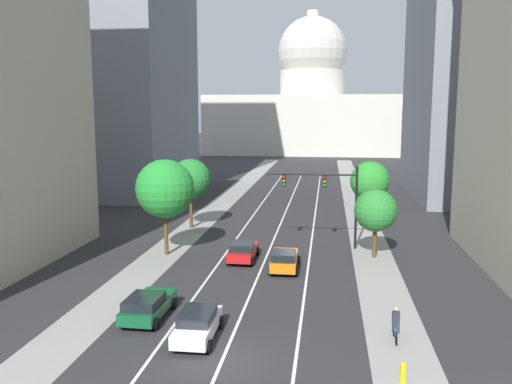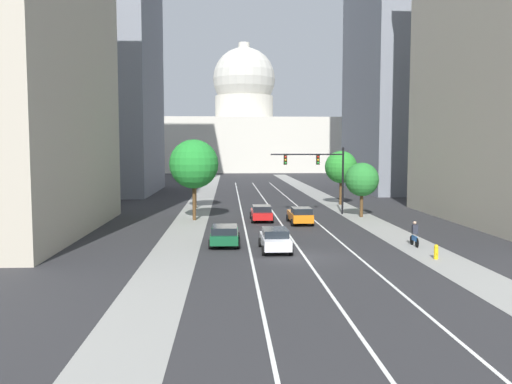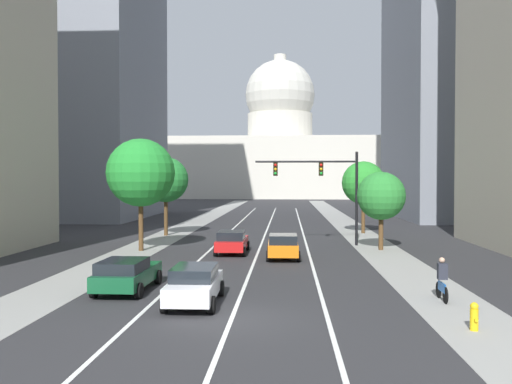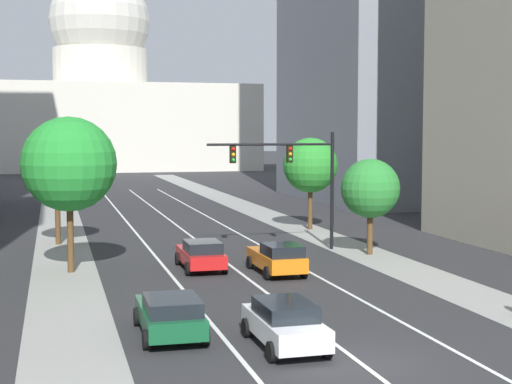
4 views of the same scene
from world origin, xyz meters
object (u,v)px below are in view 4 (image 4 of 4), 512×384
at_px(street_tree_mid_left, 57,166).
at_px(car_green, 170,314).
at_px(capitol_building, 101,103).
at_px(street_tree_mid_right, 370,189).
at_px(car_red, 201,254).
at_px(car_orange, 277,258).
at_px(street_tree_near_left, 69,164).
at_px(car_white, 285,323).
at_px(traffic_signal_mast, 294,168).
at_px(street_tree_near_right, 310,165).

bearing_deg(street_tree_mid_left, car_green, -81.40).
height_order(capitol_building, street_tree_mid_right, capitol_building).
xyz_separation_m(car_red, car_orange, (3.30, -2.06, 0.02)).
relative_size(street_tree_mid_left, street_tree_near_left, 0.89).
relative_size(car_orange, street_tree_near_left, 0.60).
bearing_deg(car_green, car_white, -122.68).
bearing_deg(car_white, traffic_signal_mast, -19.05).
bearing_deg(street_tree_mid_right, car_orange, -146.59).
bearing_deg(capitol_building, street_tree_mid_right, -85.43).
xyz_separation_m(street_tree_mid_left, street_tree_near_right, (16.96, 2.93, -0.28)).
xyz_separation_m(car_green, street_tree_mid_right, (13.16, 14.22, 2.89)).
relative_size(car_green, traffic_signal_mast, 0.61).
bearing_deg(car_orange, car_green, 145.41).
bearing_deg(traffic_signal_mast, street_tree_mid_left, 155.21).
xyz_separation_m(car_green, car_orange, (6.59, 9.89, 0.03)).
relative_size(street_tree_near_left, street_tree_mid_right, 1.42).
bearing_deg(car_white, car_green, 55.90).
relative_size(car_orange, traffic_signal_mast, 0.60).
distance_m(street_tree_near_right, street_tree_mid_right, 11.34).
distance_m(car_orange, street_tree_mid_left, 16.65).
bearing_deg(street_tree_near_left, street_tree_mid_right, 4.80).
distance_m(capitol_building, street_tree_near_left, 104.71).
bearing_deg(car_orange, street_tree_near_left, 71.63).
bearing_deg(car_orange, street_tree_mid_left, 37.30).
bearing_deg(car_red, street_tree_mid_left, 32.23).
xyz_separation_m(traffic_signal_mast, street_tree_near_right, (4.00, 8.91, -0.27)).
xyz_separation_m(capitol_building, street_tree_mid_right, (8.22, -102.85, -8.27)).
relative_size(capitol_building, street_tree_near_right, 8.42).
xyz_separation_m(capitol_building, car_red, (-1.65, -105.12, -11.15)).
bearing_deg(car_white, street_tree_near_left, 21.70).
xyz_separation_m(car_white, street_tree_near_left, (-6.19, 15.05, 4.43)).
distance_m(car_green, street_tree_near_right, 29.13).
xyz_separation_m(car_orange, traffic_signal_mast, (2.95, 6.73, 3.93)).
relative_size(car_green, car_red, 1.02).
distance_m(car_orange, traffic_signal_mast, 8.33).
relative_size(car_red, street_tree_near_right, 0.70).
height_order(street_tree_mid_left, street_tree_near_right, street_tree_mid_left).
bearing_deg(capitol_building, street_tree_mid_left, -95.06).
bearing_deg(car_green, street_tree_near_right, -27.18).
height_order(car_red, car_orange, car_orange).
relative_size(capitol_building, car_orange, 11.96).
xyz_separation_m(capitol_building, car_white, (-1.65, -119.25, -11.14)).
relative_size(car_green, car_orange, 1.01).
xyz_separation_m(capitol_building, street_tree_near_right, (8.60, -91.55, -7.47)).
bearing_deg(street_tree_mid_right, car_white, -121.03).
distance_m(car_white, street_tree_near_right, 29.77).
distance_m(traffic_signal_mast, street_tree_mid_left, 14.28).
bearing_deg(capitol_building, traffic_signal_mast, -87.38).
height_order(car_red, street_tree_mid_right, street_tree_mid_right).
bearing_deg(street_tree_mid_left, car_orange, -51.79).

